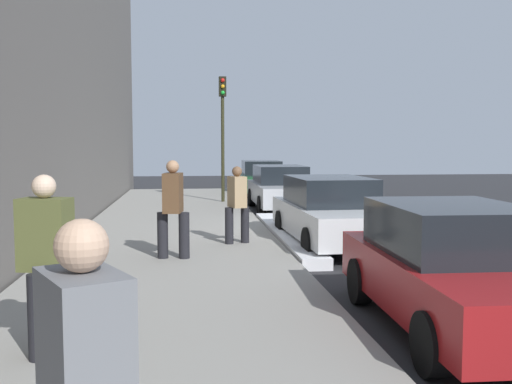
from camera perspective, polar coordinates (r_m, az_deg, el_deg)
name	(u,v)px	position (r m, az deg, el deg)	size (l,w,h in m)	color
ground_plane	(313,238)	(14.12, 5.55, -4.47)	(56.00, 56.00, 0.00)	#28282B
sidewalk	(174,237)	(13.80, -8.00, -4.39)	(28.00, 4.60, 0.15)	gray
lane_stripe_centre	(440,235)	(15.12, 17.52, -4.04)	(28.00, 0.14, 0.01)	gold
snow_bank_curb	(285,235)	(13.80, 2.87, -4.21)	(6.93, 0.56, 0.22)	white
parked_car_green	(262,178)	(25.78, 0.54, 1.38)	(4.72, 2.01, 1.51)	black
parked_car_silver	(281,188)	(19.88, 2.40, 0.40)	(4.76, 1.92, 1.51)	black
parked_car_white	(331,212)	(12.99, 7.30, -1.90)	(4.70, 2.00, 1.51)	black
parked_car_red	(456,268)	(7.47, 18.93, -7.01)	(4.24, 1.99, 1.51)	black
pedestrian_brown_coat	(173,206)	(10.78, -8.08, -1.38)	(0.53, 0.59, 1.80)	black
pedestrian_olive_coat	(46,259)	(6.20, -19.76, -6.12)	(0.58, 0.54, 1.79)	black
pedestrian_tan_coat	(237,202)	(12.32, -1.85, -1.02)	(0.50, 0.52, 1.63)	black
traffic_light_pole	(223,118)	(21.33, -3.27, 7.22)	(0.35, 0.26, 4.51)	#2D2D19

